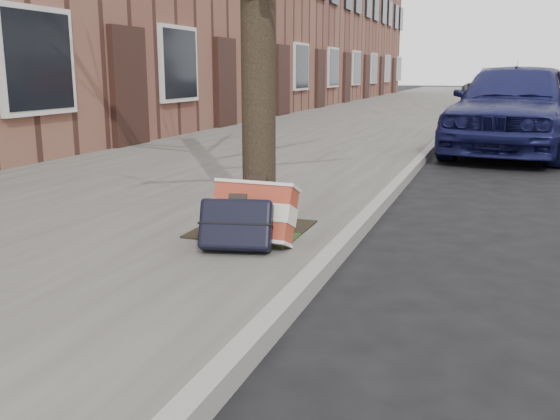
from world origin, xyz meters
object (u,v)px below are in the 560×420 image
(car_near_mid, at_px, (508,94))
(suitcase_navy, at_px, (236,224))
(suitcase_red, at_px, (253,213))
(car_near_front, at_px, (515,107))

(car_near_mid, bearing_deg, suitcase_navy, -92.72)
(suitcase_red, relative_size, car_near_mid, 0.14)
(suitcase_red, height_order, suitcase_navy, suitcase_red)
(car_near_front, bearing_deg, suitcase_navy, -96.40)
(suitcase_navy, distance_m, car_near_front, 7.67)
(suitcase_red, height_order, car_near_mid, car_near_mid)
(car_near_mid, bearing_deg, suitcase_red, -92.68)
(suitcase_navy, bearing_deg, car_near_front, 62.84)
(suitcase_navy, xyz_separation_m, car_near_front, (1.93, 7.41, 0.46))
(suitcase_red, xyz_separation_m, car_near_mid, (1.84, 15.29, 0.38))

